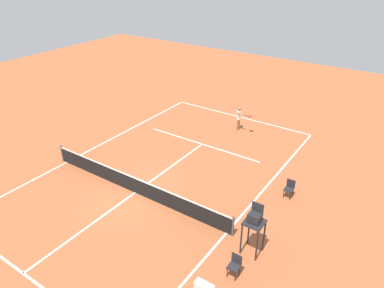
{
  "coord_description": "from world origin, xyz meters",
  "views": [
    {
      "loc": [
        -11.18,
        11.14,
        11.18
      ],
      "look_at": [
        -0.27,
        -4.93,
        0.8
      ],
      "focal_mm": 33.66,
      "sensor_mm": 36.0,
      "label": 1
    }
  ],
  "objects": [
    {
      "name": "umpire_chair",
      "position": [
        -6.92,
        0.38,
        1.61
      ],
      "size": [
        0.8,
        0.8,
        2.41
      ],
      "color": "#232328",
      "rests_on": "ground"
    },
    {
      "name": "court_lines",
      "position": [
        0.0,
        0.0,
        0.0
      ],
      "size": [
        11.11,
        23.86,
        0.01
      ],
      "color": "white",
      "rests_on": "ground"
    },
    {
      "name": "courtside_chair_mid",
      "position": [
        -6.8,
        -4.21,
        0.53
      ],
      "size": [
        0.44,
        0.46,
        0.95
      ],
      "color": "#262626",
      "rests_on": "ground"
    },
    {
      "name": "ground_plane",
      "position": [
        0.0,
        0.0,
        0.0
      ],
      "size": [
        60.0,
        60.0,
        0.0
      ],
      "primitive_type": "plane",
      "color": "#AD5933"
    },
    {
      "name": "tennis_ball",
      "position": [
        -1.14,
        -7.77,
        0.03
      ],
      "size": [
        0.07,
        0.07,
        0.07
      ],
      "primitive_type": "sphere",
      "color": "#CCE033",
      "rests_on": "ground"
    },
    {
      "name": "player_serving",
      "position": [
        -0.96,
        -9.82,
        1.01
      ],
      "size": [
        1.27,
        0.63,
        1.7
      ],
      "rotation": [
        0.0,
        0.0,
        1.5
      ],
      "color": "#9E704C",
      "rests_on": "ground"
    },
    {
      "name": "courtside_chair_near",
      "position": [
        -6.91,
        1.91,
        0.53
      ],
      "size": [
        0.44,
        0.46,
        0.95
      ],
      "color": "#262626",
      "rests_on": "ground"
    },
    {
      "name": "tennis_net",
      "position": [
        0.0,
        0.0,
        0.5
      ],
      "size": [
        11.71,
        0.1,
        1.07
      ],
      "color": "#4C4C51",
      "rests_on": "ground"
    },
    {
      "name": "equipment_bag",
      "position": [
        -6.33,
        3.17,
        0.15
      ],
      "size": [
        0.76,
        0.32,
        0.3
      ],
      "primitive_type": "cube",
      "color": "white",
      "rests_on": "ground"
    }
  ]
}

